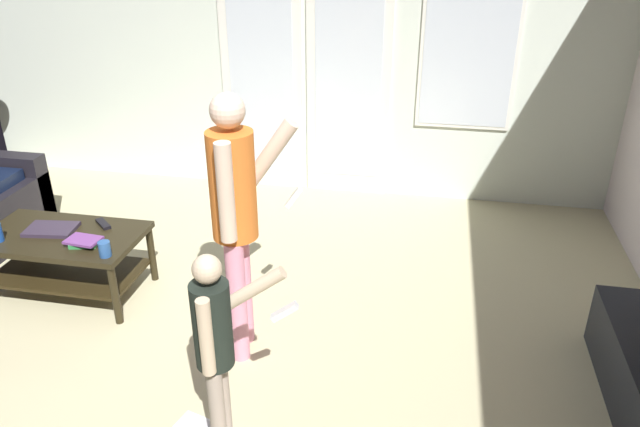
{
  "coord_description": "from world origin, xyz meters",
  "views": [
    {
      "loc": [
        1.38,
        -2.55,
        2.36
      ],
      "look_at": [
        0.84,
        0.27,
        0.95
      ],
      "focal_mm": 33.84,
      "sensor_mm": 36.0,
      "label": 1
    }
  ],
  "objects": [
    {
      "name": "wall_back_with_doors",
      "position": [
        0.06,
        2.76,
        1.41
      ],
      "size": [
        6.04,
        0.09,
        2.91
      ],
      "color": "silver",
      "rests_on": "ground_plane"
    },
    {
      "name": "cup_near_edge",
      "position": [
        -0.56,
        0.41,
        0.51
      ],
      "size": [
        0.07,
        0.07,
        0.1
      ],
      "primitive_type": "cylinder",
      "color": "#285293",
      "rests_on": "coffee_table"
    },
    {
      "name": "laptop_closed",
      "position": [
        -1.09,
        0.65,
        0.47
      ],
      "size": [
        0.35,
        0.25,
        0.03
      ],
      "primitive_type": "cube",
      "rotation": [
        0.0,
        0.0,
        0.13
      ],
      "color": "#33283A",
      "rests_on": "coffee_table"
    },
    {
      "name": "book_stack",
      "position": [
        -0.76,
        0.51,
        0.48
      ],
      "size": [
        0.23,
        0.16,
        0.05
      ],
      "color": "#35924B",
      "rests_on": "coffee_table"
    },
    {
      "name": "person_adult",
      "position": [
        0.37,
        0.26,
        0.95
      ],
      "size": [
        0.46,
        0.47,
        1.58
      ],
      "color": "pink",
      "rests_on": "ground_plane"
    },
    {
      "name": "person_child",
      "position": [
        0.51,
        -0.51,
        0.66
      ],
      "size": [
        0.44,
        0.34,
        1.1
      ],
      "color": "#A99788",
      "rests_on": "ground_plane"
    },
    {
      "name": "coffee_table",
      "position": [
        -1.0,
        0.62,
        0.33
      ],
      "size": [
        1.06,
        0.6,
        0.46
      ],
      "color": "black",
      "rests_on": "ground_plane"
    },
    {
      "name": "tv_remote_black",
      "position": [
        -0.79,
        0.79,
        0.47
      ],
      "size": [
        0.16,
        0.15,
        0.02
      ],
      "primitive_type": "cube",
      "rotation": [
        0.0,
        0.0,
        -0.72
      ],
      "color": "black",
      "rests_on": "coffee_table"
    },
    {
      "name": "ground_plane",
      "position": [
        0.0,
        0.0,
        -0.01
      ],
      "size": [
        6.04,
        5.6,
        0.02
      ],
      "primitive_type": "cube",
      "color": "beige"
    }
  ]
}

